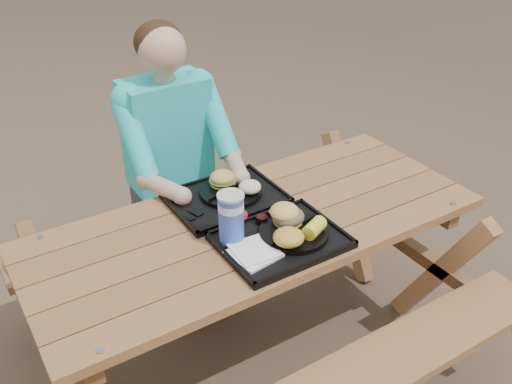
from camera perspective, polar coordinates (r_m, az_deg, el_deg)
ground at (r=2.74m, az=-0.00°, el=-15.93°), size 60.00×60.00×0.00m
picnic_table at (r=2.48m, az=-0.00°, el=-10.03°), size 1.80×1.49×0.75m
tray_near at (r=2.12m, az=2.48°, el=-4.91°), size 0.45×0.35×0.02m
tray_far at (r=2.37m, az=-3.03°, el=-0.70°), size 0.45×0.35×0.02m
plate_near at (r=2.13m, az=3.79°, el=-4.08°), size 0.26×0.26×0.02m
plate_far at (r=2.38m, az=-2.53°, el=0.02°), size 0.26×0.26×0.02m
napkin_stack at (r=2.03m, az=-0.23°, el=-6.12°), size 0.18×0.18×0.02m
soda_cup at (r=2.06m, az=-2.50°, el=-2.72°), size 0.09×0.09×0.19m
condiment_bbq at (r=2.19m, az=0.57°, el=-2.77°), size 0.05×0.05×0.03m
condiment_mustard at (r=2.22m, az=1.82°, el=-2.29°), size 0.05×0.05×0.03m
sandwich at (r=2.14m, az=3.25°, el=-1.68°), size 0.12×0.12×0.12m
mac_cheese at (r=2.04m, az=3.28°, el=-4.54°), size 0.11×0.11×0.06m
corn_cob at (r=2.10m, az=5.86°, el=-3.60°), size 0.13×0.13×0.06m
cutlery_far at (r=2.30m, az=-7.12°, el=-1.50°), size 0.09×0.18×0.01m
burger at (r=2.39m, az=-3.37°, el=1.75°), size 0.11×0.11×0.10m
baked_beans at (r=2.31m, az=-2.95°, el=-0.24°), size 0.08×0.08×0.04m
potato_salad at (r=2.34m, az=-0.62°, el=0.51°), size 0.09×0.09×0.05m
diner at (r=2.79m, az=-8.36°, el=1.48°), size 0.48×0.84×1.28m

